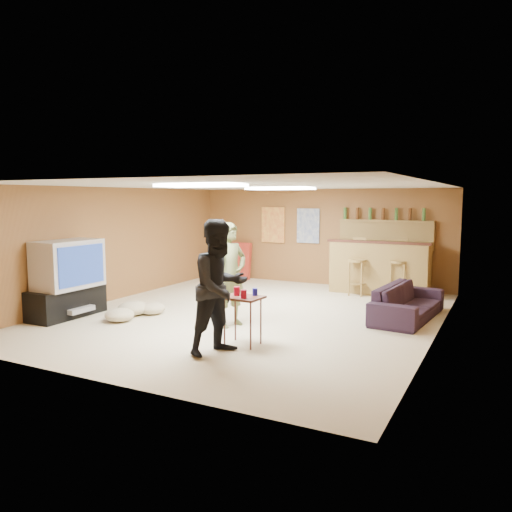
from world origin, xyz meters
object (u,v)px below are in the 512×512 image
at_px(person_olive, 231,275).
at_px(sofa, 408,302).
at_px(tv_body, 68,264).
at_px(person_black, 220,287).
at_px(tray_table, 243,321).
at_px(bar_counter, 380,268).

height_order(person_olive, sofa, person_olive).
bearing_deg(tv_body, sofa, 25.76).
distance_m(person_olive, person_black, 1.39).
distance_m(tv_body, tray_table, 3.40).
xyz_separation_m(tv_body, sofa, (5.09, 2.46, -0.62)).
relative_size(tv_body, person_olive, 0.68).
distance_m(tv_body, bar_counter, 6.09).
relative_size(bar_counter, sofa, 1.04).
height_order(bar_counter, person_black, person_black).
relative_size(person_black, tray_table, 2.57).
height_order(person_olive, tray_table, person_olive).
height_order(tv_body, sofa, tv_body).
bearing_deg(bar_counter, person_olive, -111.29).
relative_size(tv_body, bar_counter, 0.55).
distance_m(sofa, tray_table, 3.07).
distance_m(person_black, tray_table, 0.70).
xyz_separation_m(tv_body, bar_counter, (4.15, 4.45, -0.35)).
bearing_deg(tv_body, person_olive, 15.23).
relative_size(bar_counter, tray_table, 2.97).
bearing_deg(person_black, bar_counter, 11.08).
bearing_deg(tray_table, sofa, 55.66).
height_order(bar_counter, person_olive, person_olive).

